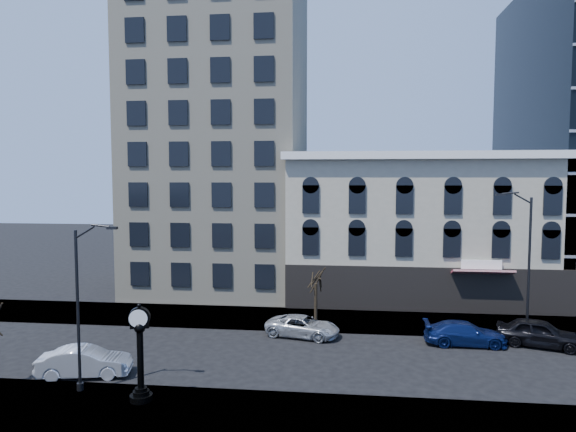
# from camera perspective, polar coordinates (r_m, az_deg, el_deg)

# --- Properties ---
(ground) EXTENTS (160.00, 160.00, 0.00)m
(ground) POSITION_cam_1_polar(r_m,az_deg,el_deg) (31.44, -4.61, -15.23)
(ground) COLOR black
(ground) RESTS_ON ground
(sidewalk_far) EXTENTS (160.00, 6.00, 0.12)m
(sidewalk_far) POSITION_cam_1_polar(r_m,az_deg,el_deg) (38.94, -2.31, -11.25)
(sidewalk_far) COLOR gray
(sidewalk_far) RESTS_ON ground
(sidewalk_near) EXTENTS (160.00, 6.00, 0.12)m
(sidewalk_near) POSITION_cam_1_polar(r_m,az_deg,el_deg) (24.21, -8.51, -21.32)
(sidewalk_near) COLOR gray
(sidewalk_near) RESTS_ON ground
(cream_tower) EXTENTS (15.90, 15.40, 42.50)m
(cream_tower) POSITION_cam_1_polar(r_m,az_deg,el_deg) (50.17, -7.55, 14.40)
(cream_tower) COLOR #C1B79B
(cream_tower) RESTS_ON ground
(victorian_row) EXTENTS (22.60, 11.19, 12.50)m
(victorian_row) POSITION_cam_1_polar(r_m,az_deg,el_deg) (45.61, 14.32, -1.49)
(victorian_row) COLOR #AEA58F
(victorian_row) RESTS_ON ground
(street_clock) EXTENTS (1.04, 1.04, 4.60)m
(street_clock) POSITION_cam_1_polar(r_m,az_deg,el_deg) (25.60, -16.09, -14.82)
(street_clock) COLOR black
(street_clock) RESTS_ON sidewalk_near
(street_lamp_near) EXTENTS (2.16, 0.37, 8.34)m
(street_lamp_near) POSITION_cam_1_polar(r_m,az_deg,el_deg) (26.40, -21.33, -4.92)
(street_lamp_near) COLOR black
(street_lamp_near) RESTS_ON sidewalk_near
(street_lamp_far) EXTENTS (2.49, 0.56, 9.62)m
(street_lamp_far) POSITION_cam_1_polar(r_m,az_deg,el_deg) (37.06, 24.28, -0.91)
(street_lamp_far) COLOR black
(street_lamp_far) RESTS_ON sidewalk_far
(bare_tree_far) EXTENTS (2.64, 2.64, 4.53)m
(bare_tree_far) POSITION_cam_1_polar(r_m,az_deg,el_deg) (36.88, 3.11, -6.60)
(bare_tree_far) COLOR black
(bare_tree_far) RESTS_ON sidewalk_far
(car_near_b) EXTENTS (4.99, 2.66, 1.56)m
(car_near_b) POSITION_cam_1_polar(r_m,az_deg,el_deg) (30.14, -21.65, -14.83)
(car_near_b) COLOR silver
(car_near_b) RESTS_ON ground
(car_far_a) EXTENTS (5.26, 3.31, 1.35)m
(car_far_a) POSITION_cam_1_polar(r_m,az_deg,el_deg) (34.69, 1.66, -12.16)
(car_far_a) COLOR #A5A8AD
(car_far_a) RESTS_ON ground
(car_far_b) EXTENTS (5.04, 2.09, 1.46)m
(car_far_b) POSITION_cam_1_polar(r_m,az_deg,el_deg) (34.85, 19.08, -12.23)
(car_far_b) COLOR #0C194C
(car_far_b) RESTS_ON ground
(car_far_c) EXTENTS (5.44, 3.56, 1.72)m
(car_far_c) POSITION_cam_1_polar(r_m,az_deg,el_deg) (36.23, 26.17, -11.59)
(car_far_c) COLOR black
(car_far_c) RESTS_ON ground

